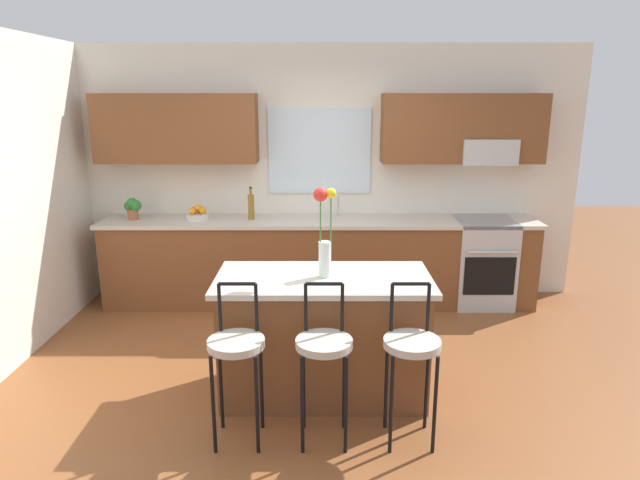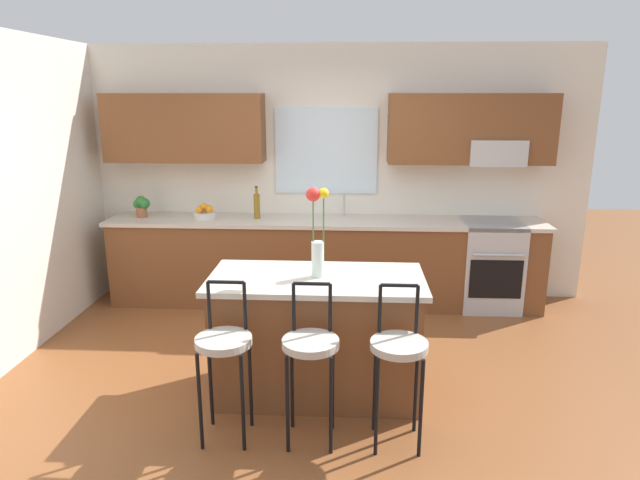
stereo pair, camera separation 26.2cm
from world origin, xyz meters
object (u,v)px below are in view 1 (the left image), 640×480
at_px(bar_stool_far, 410,350).
at_px(potted_plant_small, 131,207).
at_px(oven_range, 480,262).
at_px(fruit_bowl_oranges, 196,214).
at_px(bar_stool_near, 235,350).
at_px(bottle_olive_oil, 250,206).
at_px(flower_vase, 323,234).
at_px(kitchen_island, 322,335).
at_px(bar_stool_middle, 323,350).

distance_m(bar_stool_far, potted_plant_small, 3.56).
bearing_deg(oven_range, fruit_bowl_oranges, 179.48).
relative_size(bar_stool_near, fruit_bowl_oranges, 4.34).
relative_size(fruit_bowl_oranges, bottle_olive_oil, 0.70).
height_order(oven_range, flower_vase, flower_vase).
bearing_deg(oven_range, potted_plant_small, 179.63).
distance_m(kitchen_island, bar_stool_near, 0.83).
bearing_deg(bar_stool_far, kitchen_island, 132.84).
distance_m(bar_stool_far, bottle_olive_oil, 2.82).
relative_size(oven_range, bar_stool_middle, 0.88).
bearing_deg(bar_stool_far, bar_stool_middle, 180.00).
distance_m(kitchen_island, flower_vase, 0.77).
relative_size(bar_stool_near, bar_stool_middle, 1.00).
relative_size(bar_stool_middle, fruit_bowl_oranges, 4.34).
height_order(flower_vase, fruit_bowl_oranges, flower_vase).
height_order(bar_stool_far, potted_plant_small, potted_plant_small).
bearing_deg(potted_plant_small, oven_range, -0.37).
bearing_deg(bar_stool_near, fruit_bowl_oranges, 106.98).
height_order(bottle_olive_oil, potted_plant_small, bottle_olive_oil).
xyz_separation_m(kitchen_island, potted_plant_small, (-1.98, 1.88, 0.59)).
bearing_deg(oven_range, kitchen_island, -132.45).
bearing_deg(kitchen_island, bottle_olive_oil, 111.59).
bearing_deg(oven_range, bottle_olive_oil, 179.42).
bearing_deg(fruit_bowl_oranges, flower_vase, -55.14).
bearing_deg(bar_stool_far, potted_plant_small, 135.64).
height_order(bar_stool_middle, flower_vase, flower_vase).
height_order(bar_stool_near, bottle_olive_oil, bottle_olive_oil).
relative_size(kitchen_island, bar_stool_near, 1.49).
distance_m(kitchen_island, bar_stool_middle, 0.62).
relative_size(bar_stool_near, bar_stool_far, 1.00).
xyz_separation_m(flower_vase, bottle_olive_oil, (-0.75, 1.88, -0.18)).
relative_size(bar_stool_far, bottle_olive_oil, 3.03).
distance_m(oven_range, fruit_bowl_oranges, 3.05).
height_order(kitchen_island, bottle_olive_oil, bottle_olive_oil).
xyz_separation_m(bar_stool_middle, bottle_olive_oil, (-0.74, 2.47, 0.43)).
distance_m(kitchen_island, bottle_olive_oil, 2.11).
distance_m(bar_stool_middle, bottle_olive_oil, 2.62).
distance_m(bar_stool_middle, flower_vase, 0.85).
xyz_separation_m(bar_stool_far, flower_vase, (-0.55, 0.59, 0.60)).
height_order(bar_stool_near, flower_vase, flower_vase).
bearing_deg(bar_stool_near, bottle_olive_oil, 94.49).
distance_m(flower_vase, bottle_olive_oil, 2.03).
bearing_deg(bottle_olive_oil, bar_stool_far, -62.38).
height_order(kitchen_island, fruit_bowl_oranges, fruit_bowl_oranges).
relative_size(bar_stool_far, fruit_bowl_oranges, 4.34).
bearing_deg(bar_stool_middle, oven_range, 55.27).
height_order(bar_stool_near, bar_stool_middle, same).
bearing_deg(bar_stool_middle, bottle_olive_oil, 106.74).
bearing_deg(potted_plant_small, bar_stool_near, -59.98).
bearing_deg(bottle_olive_oil, fruit_bowl_oranges, 179.74).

